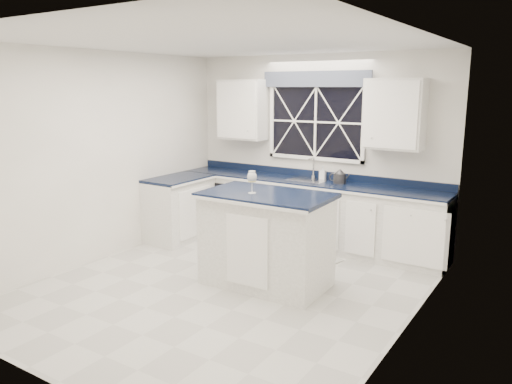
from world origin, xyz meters
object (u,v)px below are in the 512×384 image
Objects in this scene: faucet at (313,167)px; soap_bottle at (323,173)px; wine_glass at (252,178)px; dishwasher at (243,207)px; island at (266,239)px; kettle at (340,177)px.

faucet reaches higher than soap_bottle.
faucet is at bearing 95.63° from wine_glass.
dishwasher is 4.37× the size of soap_bottle.
dishwasher is 1.41m from soap_bottle.
wine_glass is at bearing -143.63° from island.
soap_bottle is at bearing 139.26° from kettle.
wine_glass is (-0.13, -0.10, 0.71)m from island.
soap_bottle is at bearing 9.67° from faucet.
soap_bottle is (-0.04, 1.92, -0.22)m from wine_glass.
kettle is at bearing -28.22° from soap_bottle.
island reaches higher than dishwasher.
faucet is 1.61× the size of soap_bottle.
kettle is at bearing 80.18° from wine_glass.
soap_bottle is at bearing 91.10° from wine_glass.
wine_glass is 1.93m from soap_bottle.
island is (0.32, -1.79, -0.56)m from faucet.
soap_bottle is (1.25, 0.22, 0.62)m from dishwasher.
faucet is 0.17m from soap_bottle.
island is 1.72m from kettle.
faucet is 0.52m from kettle.
wine_glass reaches higher than faucet.
faucet is at bearing 98.64° from island.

